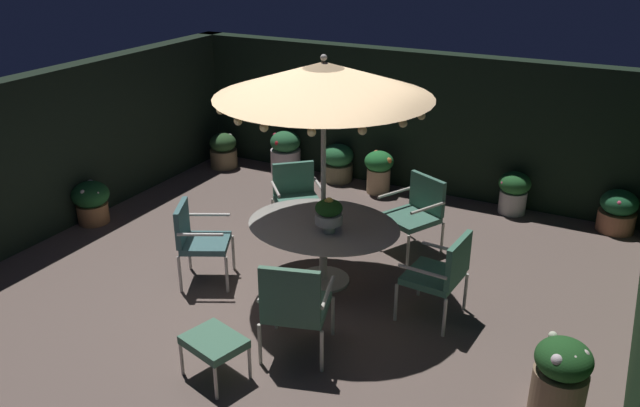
{
  "coord_description": "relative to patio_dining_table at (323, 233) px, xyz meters",
  "views": [
    {
      "loc": [
        3.24,
        -5.47,
        3.83
      ],
      "look_at": [
        0.24,
        0.32,
        1.02
      ],
      "focal_mm": 36.16,
      "sensor_mm": 36.0,
      "label": 1
    }
  ],
  "objects": [
    {
      "name": "potted_plant_right_near",
      "position": [
        2.92,
        3.05,
        -0.33
      ],
      "size": [
        0.49,
        0.49,
        0.58
      ],
      "color": "#AA694B",
      "rests_on": "ground_plane"
    },
    {
      "name": "patio_chair_southeast",
      "position": [
        -1.29,
        -0.65,
        -0.05
      ],
      "size": [
        0.75,
        0.75,
        0.96
      ],
      "color": "silver",
      "rests_on": "ground_plane"
    },
    {
      "name": "potted_plant_right_far",
      "position": [
        -3.31,
        2.69,
        -0.32
      ],
      "size": [
        0.46,
        0.46,
        0.59
      ],
      "color": "#89734F",
      "rests_on": "ground_plane"
    },
    {
      "name": "patio_chair_north",
      "position": [
        1.44,
        -0.12,
        -0.05
      ],
      "size": [
        0.62,
        0.67,
        0.96
      ],
      "color": "silver",
      "rests_on": "ground_plane"
    },
    {
      "name": "patio_chair_northeast",
      "position": [
        0.66,
        1.3,
        -0.08
      ],
      "size": [
        0.84,
        0.83,
        0.95
      ],
      "color": "beige",
      "rests_on": "ground_plane"
    },
    {
      "name": "patio_chair_east",
      "position": [
        -0.96,
        1.08,
        -0.08
      ],
      "size": [
        0.84,
        0.83,
        0.92
      ],
      "color": "silver",
      "rests_on": "ground_plane"
    },
    {
      "name": "patio_dining_table",
      "position": [
        0.0,
        0.0,
        0.0
      ],
      "size": [
        1.77,
        1.49,
        0.74
      ],
      "color": "silver",
      "rests_on": "ground_plane"
    },
    {
      "name": "hedge_backdrop_rear",
      "position": [
        -0.24,
        3.37,
        0.45
      ],
      "size": [
        7.68,
        0.3,
        2.14
      ],
      "primitive_type": "cube",
      "color": "black",
      "rests_on": "ground_plane"
    },
    {
      "name": "patio_umbrella",
      "position": [
        0.0,
        -0.0,
        1.76
      ],
      "size": [
        2.32,
        2.32,
        2.64
      ],
      "color": "silver",
      "rests_on": "ground_plane"
    },
    {
      "name": "potted_plant_back_center",
      "position": [
        1.54,
        3.02,
        -0.28
      ],
      "size": [
        0.45,
        0.45,
        0.62
      ],
      "color": "beige",
      "rests_on": "ground_plane"
    },
    {
      "name": "potted_plant_back_left",
      "position": [
        2.78,
        -1.07,
        -0.24
      ],
      "size": [
        0.47,
        0.47,
        0.72
      ],
      "color": "#86694F",
      "rests_on": "ground_plane"
    },
    {
      "name": "centerpiece_planter",
      "position": [
        0.15,
        -0.16,
        0.35
      ],
      "size": [
        0.3,
        0.3,
        0.41
      ],
      "color": "beige",
      "rests_on": "patio_dining_table"
    },
    {
      "name": "ottoman_footrest",
      "position": [
        -0.08,
        -2.01,
        -0.25
      ],
      "size": [
        0.63,
        0.55,
        0.42
      ],
      "color": "beige",
      "rests_on": "ground_plane"
    },
    {
      "name": "potted_plant_left_far",
      "position": [
        -2.19,
        2.91,
        -0.25
      ],
      "size": [
        0.5,
        0.5,
        0.73
      ],
      "color": "silver",
      "rests_on": "ground_plane"
    },
    {
      "name": "hedge_backdrop_left",
      "position": [
        -3.93,
        -0.4,
        0.45
      ],
      "size": [
        0.3,
        7.83,
        2.14
      ],
      "primitive_type": "cube",
      "color": "black",
      "rests_on": "ground_plane"
    },
    {
      "name": "ground_plane",
      "position": [
        -0.24,
        -0.4,
        -0.63
      ],
      "size": [
        7.68,
        7.83,
        0.02
      ],
      "primitive_type": "cube",
      "color": "#67554D"
    },
    {
      "name": "potted_plant_front_corner",
      "position": [
        -0.49,
        2.84,
        -0.24
      ],
      "size": [
        0.45,
        0.45,
        0.67
      ],
      "color": "tan",
      "rests_on": "ground_plane"
    },
    {
      "name": "potted_plant_left_near",
      "position": [
        -1.29,
        3.04,
        -0.31
      ],
      "size": [
        0.52,
        0.52,
        0.6
      ],
      "color": "#7C7353",
      "rests_on": "ground_plane"
    },
    {
      "name": "patio_chair_south",
      "position": [
        0.42,
        -1.4,
        -0.03
      ],
      "size": [
        0.77,
        0.78,
        1.05
      ],
      "color": "beige",
      "rests_on": "ground_plane"
    },
    {
      "name": "potted_plant_back_right",
      "position": [
        -3.61,
        -0.03,
        -0.29
      ],
      "size": [
        0.51,
        0.51,
        0.6
      ],
      "color": "#A46F43",
      "rests_on": "ground_plane"
    }
  ]
}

